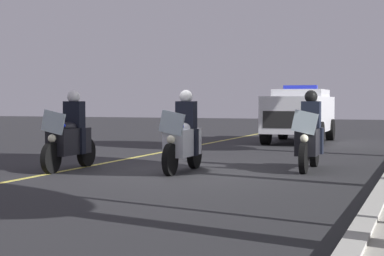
% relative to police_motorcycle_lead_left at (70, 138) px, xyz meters
% --- Properties ---
extents(ground_plane, '(80.00, 80.00, 0.00)m').
position_rel_police_motorcycle_lead_left_xyz_m(ground_plane, '(-0.53, 2.43, -0.70)').
color(ground_plane, '#28282B').
extents(lane_stripe_center, '(48.00, 0.12, 0.01)m').
position_rel_police_motorcycle_lead_left_xyz_m(lane_stripe_center, '(-0.53, -0.01, -0.70)').
color(lane_stripe_center, '#E0D14C').
rests_on(lane_stripe_center, ground).
extents(police_motorcycle_lead_left, '(2.14, 0.57, 1.72)m').
position_rel_police_motorcycle_lead_left_xyz_m(police_motorcycle_lead_left, '(0.00, 0.00, 0.00)').
color(police_motorcycle_lead_left, black).
rests_on(police_motorcycle_lead_left, ground).
extents(police_motorcycle_lead_right, '(2.14, 0.57, 1.72)m').
position_rel_police_motorcycle_lead_left_xyz_m(police_motorcycle_lead_right, '(-0.50, 2.42, 0.00)').
color(police_motorcycle_lead_right, black).
rests_on(police_motorcycle_lead_right, ground).
extents(police_motorcycle_trailing, '(2.14, 0.57, 1.72)m').
position_rel_police_motorcycle_lead_left_xyz_m(police_motorcycle_trailing, '(-1.78, 4.84, 0.00)').
color(police_motorcycle_trailing, black).
rests_on(police_motorcycle_trailing, ground).
extents(police_suv, '(4.95, 2.18, 2.05)m').
position_rel_police_motorcycle_lead_left_xyz_m(police_suv, '(-10.93, 2.88, 0.37)').
color(police_suv, silver).
rests_on(police_suv, ground).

